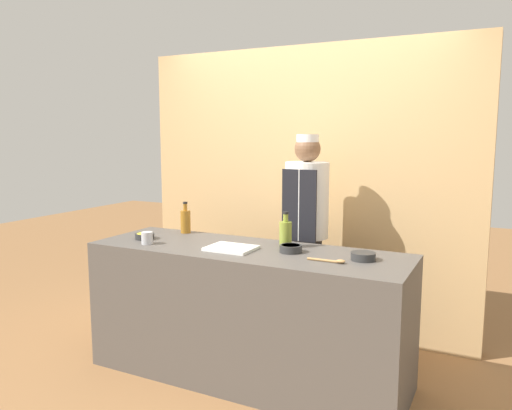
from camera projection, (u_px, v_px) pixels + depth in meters
The scene contains 12 objects.
ground_plane at pixel (247, 375), 3.49m from camera, with size 14.00×14.00×0.00m, color olive.
cabinet_wall at pixel (305, 190), 4.28m from camera, with size 2.91×0.18×2.40m.
counter at pixel (247, 313), 3.43m from camera, with size 2.19×0.71×0.91m.
sauce_bowl_yellow at pixel (145, 236), 3.68m from camera, with size 0.14×0.14×0.04m.
sauce_bowl_brown at pixel (363, 256), 3.05m from camera, with size 0.15×0.15×0.05m.
sauce_bowl_white at pixel (291, 248), 3.26m from camera, with size 0.15×0.15×0.05m.
cutting_board at pixel (231, 248), 3.34m from camera, with size 0.31×0.25×0.02m.
bottle_amber at pixel (186, 221), 3.90m from camera, with size 0.08×0.08×0.25m.
bottle_oil at pixel (286, 234), 3.39m from camera, with size 0.09×0.09×0.25m.
cup_steel at pixel (147, 238), 3.50m from camera, with size 0.08×0.08×0.09m.
wooden_spoon at pixel (331, 261), 3.00m from camera, with size 0.24×0.04×0.02m.
chef_center at pixel (306, 234), 3.82m from camera, with size 0.33×0.33×1.68m.
Camera 1 is at (1.54, -2.91, 1.67)m, focal length 35.00 mm.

